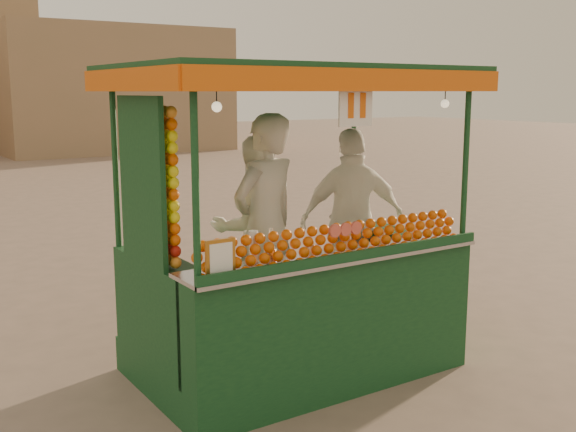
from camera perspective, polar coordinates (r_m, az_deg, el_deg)
ground at (r=5.99m, az=-1.96°, el=-13.86°), size 90.00×90.00×0.00m
building_right at (r=30.31m, az=-14.67°, el=10.06°), size 9.00×6.00×5.00m
juice_cart at (r=5.93m, az=0.51°, el=-5.20°), size 2.92×1.89×2.65m
vendor_left at (r=6.02m, az=-1.87°, el=-0.84°), size 0.81×0.64×1.96m
vendor_middle at (r=6.47m, az=-2.78°, el=-1.06°), size 0.95×0.81×1.74m
vendor_right at (r=6.78m, az=5.36°, el=-0.32°), size 1.14×0.78×1.79m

